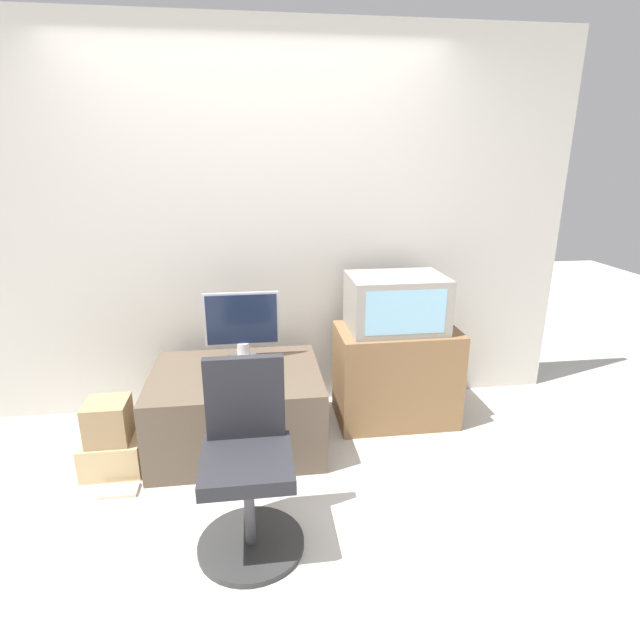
{
  "coord_description": "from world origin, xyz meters",
  "views": [
    {
      "loc": [
        -0.05,
        -2.14,
        1.76
      ],
      "look_at": [
        0.37,
        0.95,
        0.75
      ],
      "focal_mm": 28.0,
      "sensor_mm": 36.0,
      "label": 1
    }
  ],
  "objects_px": {
    "crt_tv": "(396,303)",
    "keyboard": "(239,378)",
    "main_monitor": "(242,325)",
    "mouse": "(273,377)",
    "office_chair": "(248,470)",
    "book": "(119,491)",
    "cardboard_box_lower": "(113,455)"
  },
  "relations": [
    {
      "from": "main_monitor",
      "to": "office_chair",
      "type": "xyz_separation_m",
      "value": [
        0.02,
        -1.11,
        -0.34
      ]
    },
    {
      "from": "office_chair",
      "to": "cardboard_box_lower",
      "type": "xyz_separation_m",
      "value": [
        -0.8,
        0.68,
        -0.29
      ]
    },
    {
      "from": "crt_tv",
      "to": "keyboard",
      "type": "bearing_deg",
      "value": -163.6
    },
    {
      "from": "crt_tv",
      "to": "book",
      "type": "xyz_separation_m",
      "value": [
        -1.72,
        -0.62,
        -0.84
      ]
    },
    {
      "from": "main_monitor",
      "to": "crt_tv",
      "type": "xyz_separation_m",
      "value": [
        1.02,
        -0.03,
        0.12
      ]
    },
    {
      "from": "main_monitor",
      "to": "crt_tv",
      "type": "distance_m",
      "value": 1.02
    },
    {
      "from": "crt_tv",
      "to": "office_chair",
      "type": "height_order",
      "value": "crt_tv"
    },
    {
      "from": "crt_tv",
      "to": "book",
      "type": "relative_size",
      "value": 3.05
    },
    {
      "from": "main_monitor",
      "to": "book",
      "type": "relative_size",
      "value": 2.34
    },
    {
      "from": "keyboard",
      "to": "book",
      "type": "xyz_separation_m",
      "value": [
        -0.67,
        -0.31,
        -0.49
      ]
    },
    {
      "from": "keyboard",
      "to": "cardboard_box_lower",
      "type": "relative_size",
      "value": 0.91
    },
    {
      "from": "mouse",
      "to": "crt_tv",
      "type": "height_order",
      "value": "crt_tv"
    },
    {
      "from": "mouse",
      "to": "crt_tv",
      "type": "xyz_separation_m",
      "value": [
        0.84,
        0.33,
        0.34
      ]
    },
    {
      "from": "mouse",
      "to": "office_chair",
      "type": "relative_size",
      "value": 0.07
    },
    {
      "from": "crt_tv",
      "to": "book",
      "type": "height_order",
      "value": "crt_tv"
    },
    {
      "from": "keyboard",
      "to": "mouse",
      "type": "relative_size",
      "value": 4.98
    },
    {
      "from": "main_monitor",
      "to": "office_chair",
      "type": "bearing_deg",
      "value": -88.8
    },
    {
      "from": "crt_tv",
      "to": "book",
      "type": "bearing_deg",
      "value": -160.16
    },
    {
      "from": "office_chair",
      "to": "crt_tv",
      "type": "bearing_deg",
      "value": 47.31
    },
    {
      "from": "cardboard_box_lower",
      "to": "book",
      "type": "xyz_separation_m",
      "value": [
        0.07,
        -0.22,
        -0.09
      ]
    },
    {
      "from": "cardboard_box_lower",
      "to": "office_chair",
      "type": "bearing_deg",
      "value": -40.35
    },
    {
      "from": "main_monitor",
      "to": "cardboard_box_lower",
      "type": "distance_m",
      "value": 1.08
    },
    {
      "from": "main_monitor",
      "to": "mouse",
      "type": "xyz_separation_m",
      "value": [
        0.17,
        -0.36,
        -0.22
      ]
    },
    {
      "from": "office_chair",
      "to": "cardboard_box_lower",
      "type": "height_order",
      "value": "office_chair"
    },
    {
      "from": "keyboard",
      "to": "mouse",
      "type": "xyz_separation_m",
      "value": [
        0.2,
        -0.03,
        0.01
      ]
    },
    {
      "from": "mouse",
      "to": "main_monitor",
      "type": "bearing_deg",
      "value": 115.65
    },
    {
      "from": "mouse",
      "to": "cardboard_box_lower",
      "type": "xyz_separation_m",
      "value": [
        -0.95,
        -0.07,
        -0.41
      ]
    },
    {
      "from": "crt_tv",
      "to": "cardboard_box_lower",
      "type": "relative_size",
      "value": 1.85
    },
    {
      "from": "mouse",
      "to": "office_chair",
      "type": "bearing_deg",
      "value": -101.52
    },
    {
      "from": "crt_tv",
      "to": "main_monitor",
      "type": "bearing_deg",
      "value": 178.28
    },
    {
      "from": "main_monitor",
      "to": "crt_tv",
      "type": "height_order",
      "value": "crt_tv"
    },
    {
      "from": "keyboard",
      "to": "office_chair",
      "type": "bearing_deg",
      "value": -86.28
    }
  ]
}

